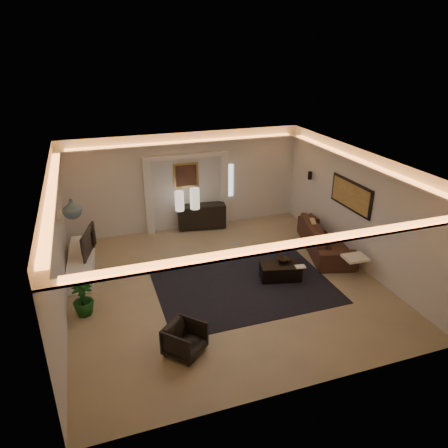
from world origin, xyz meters
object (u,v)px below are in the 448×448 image
object	(u,v)px
sofa	(326,238)
console	(202,216)
coffee_table	(280,271)
armchair	(185,340)

from	to	relation	value
sofa	console	bearing A→B (deg)	63.47
sofa	coffee_table	xyz separation A→B (m)	(-1.81, -0.96, -0.16)
coffee_table	armchair	world-z (taller)	armchair
armchair	sofa	bearing A→B (deg)	-12.23
console	coffee_table	distance (m)	3.62
coffee_table	armchair	size ratio (longest dim) A/B	1.44
console	coffee_table	size ratio (longest dim) A/B	1.51
sofa	armchair	bearing A→B (deg)	137.02
coffee_table	armchair	xyz separation A→B (m)	(-2.79, -1.82, 0.09)
console	sofa	world-z (taller)	console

